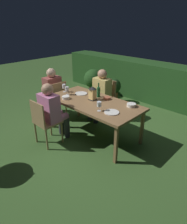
% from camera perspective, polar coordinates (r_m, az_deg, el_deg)
% --- Properties ---
extents(ground_plane, '(16.00, 16.00, 0.00)m').
position_cam_1_polar(ground_plane, '(4.19, 0.00, -6.33)').
color(ground_plane, '#385B28').
extents(dining_table, '(1.86, 0.91, 0.73)m').
position_cam_1_polar(dining_table, '(3.88, 0.00, 2.22)').
color(dining_table, olive).
rests_on(dining_table, ground).
extents(chair_head_near, '(0.40, 0.42, 0.87)m').
position_cam_1_polar(chair_head_near, '(4.78, -10.27, 3.90)').
color(chair_head_near, '#9E7A51').
rests_on(chair_head_near, ground).
extents(person_in_rust, '(0.48, 0.38, 1.15)m').
position_cam_1_polar(person_in_rust, '(4.88, -11.78, 6.11)').
color(person_in_rust, '#9E4C47').
rests_on(person_in_rust, ground).
extents(chair_side_right_a, '(0.42, 0.40, 0.87)m').
position_cam_1_polar(chair_side_right_a, '(4.79, 3.40, 4.31)').
color(chair_side_right_a, '#9E7A51').
rests_on(chair_side_right_a, ground).
extents(person_in_mustard, '(0.38, 0.47, 1.15)m').
position_cam_1_polar(person_in_mustard, '(4.60, 1.85, 5.46)').
color(person_in_mustard, tan).
rests_on(person_in_mustard, ground).
extents(chair_side_left_a, '(0.42, 0.40, 0.87)m').
position_cam_1_polar(chair_side_left_a, '(3.77, -13.61, -2.37)').
color(chair_side_left_a, '#9E7A51').
rests_on(chair_side_left_a, ground).
extents(person_in_pink, '(0.38, 0.47, 1.15)m').
position_cam_1_polar(person_in_pink, '(3.80, -11.41, 0.62)').
color(person_in_pink, '#C675A3').
rests_on(person_in_pink, ground).
extents(lantern_centerpiece, '(0.15, 0.15, 0.27)m').
position_cam_1_polar(lantern_centerpiece, '(3.89, -0.29, 5.48)').
color(lantern_centerpiece, black).
rests_on(lantern_centerpiece, dining_table).
extents(green_bottle_on_table, '(0.07, 0.07, 0.29)m').
position_cam_1_polar(green_bottle_on_table, '(4.04, 1.41, 5.66)').
color(green_bottle_on_table, '#1E5B2D').
rests_on(green_bottle_on_table, dining_table).
extents(wine_glass_a, '(0.08, 0.08, 0.17)m').
position_cam_1_polar(wine_glass_a, '(3.42, 1.58, 2.10)').
color(wine_glass_a, silver).
rests_on(wine_glass_a, dining_table).
extents(wine_glass_b, '(0.08, 0.08, 0.17)m').
position_cam_1_polar(wine_glass_b, '(4.38, -8.24, 7.04)').
color(wine_glass_b, silver).
rests_on(wine_glass_b, dining_table).
extents(wine_glass_c, '(0.08, 0.08, 0.17)m').
position_cam_1_polar(wine_glass_c, '(4.20, -7.41, 6.31)').
color(wine_glass_c, silver).
rests_on(wine_glass_c, dining_table).
extents(plate_a, '(0.25, 0.25, 0.01)m').
position_cam_1_polar(plate_a, '(4.26, -3.50, 5.17)').
color(plate_a, silver).
rests_on(plate_a, dining_table).
extents(plate_b, '(0.25, 0.25, 0.01)m').
position_cam_1_polar(plate_b, '(3.42, 5.11, -0.07)').
color(plate_b, silver).
rests_on(plate_b, dining_table).
extents(bowl_olives, '(0.16, 0.16, 0.06)m').
position_cam_1_polar(bowl_olives, '(3.69, 10.53, 1.94)').
color(bowl_olives, silver).
rests_on(bowl_olives, dining_table).
extents(bowl_bread, '(0.14, 0.14, 0.04)m').
position_cam_1_polar(bowl_bread, '(3.97, 3.73, 3.90)').
color(bowl_bread, '#9E5138').
rests_on(bowl_bread, dining_table).
extents(bowl_salad, '(0.15, 0.15, 0.06)m').
position_cam_1_polar(bowl_salad, '(4.01, -7.76, 4.06)').
color(bowl_salad, silver).
rests_on(bowl_salad, dining_table).
extents(hedge_backdrop, '(6.35, 0.66, 1.05)m').
position_cam_1_polar(hedge_backdrop, '(5.91, 17.40, 7.65)').
color(hedge_backdrop, '#234C1E').
rests_on(hedge_backdrop, ground).
extents(potted_plant_by_hedge, '(0.55, 0.55, 0.81)m').
position_cam_1_polar(potted_plant_by_hedge, '(6.08, -0.05, 8.93)').
color(potted_plant_by_hedge, brown).
rests_on(potted_plant_by_hedge, ground).
extents(potted_plant_corner, '(0.40, 0.40, 0.68)m').
position_cam_1_polar(potted_plant_corner, '(5.63, 5.57, 6.54)').
color(potted_plant_corner, brown).
rests_on(potted_plant_corner, ground).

